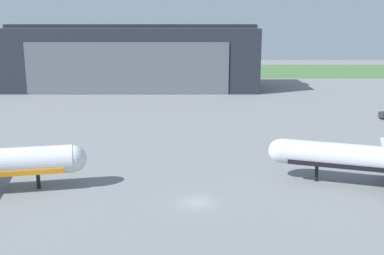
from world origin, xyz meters
TOP-DOWN VIEW (x-y plane):
  - ground_plane at (0.00, 0.00)m, footprint 440.00×440.00m
  - grass_field_strip at (0.00, 161.35)m, footprint 440.00×56.00m
  - maintenance_hangar at (-22.02, 105.58)m, footprint 87.77×28.36m

SIDE VIEW (x-z plane):
  - ground_plane at x=0.00m, z-range 0.00..0.00m
  - grass_field_strip at x=0.00m, z-range 0.00..0.08m
  - maintenance_hangar at x=-22.02m, z-range -0.46..22.17m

